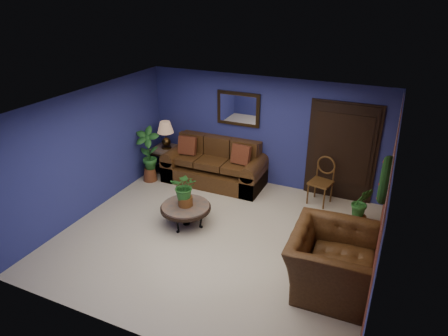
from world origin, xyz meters
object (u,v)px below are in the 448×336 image
at_px(end_table, 167,154).
at_px(side_chair, 323,177).
at_px(armchair, 331,261).
at_px(table_lamp, 166,132).
at_px(sofa, 216,168).
at_px(coffee_table, 186,208).

bearing_deg(end_table, side_chair, 1.11).
relative_size(end_table, armchair, 0.50).
relative_size(end_table, side_chair, 0.69).
bearing_deg(table_lamp, armchair, -29.64).
relative_size(sofa, table_lamp, 3.58).
height_order(coffee_table, end_table, end_table).
xyz_separation_m(sofa, side_chair, (2.48, 0.04, 0.23)).
distance_m(side_chair, armchair, 2.69).
bearing_deg(table_lamp, side_chair, 1.11).
relative_size(sofa, side_chair, 2.29).
xyz_separation_m(coffee_table, side_chair, (2.20, 1.97, 0.22)).
distance_m(coffee_table, table_lamp, 2.57).
height_order(sofa, table_lamp, table_lamp).
relative_size(sofa, coffee_table, 2.40).
height_order(side_chair, armchair, side_chair).
distance_m(coffee_table, end_table, 2.47).
xyz_separation_m(sofa, coffee_table, (0.28, -1.93, 0.02)).
xyz_separation_m(table_lamp, side_chair, (3.78, 0.07, -0.49)).
relative_size(sofa, end_table, 3.31).
xyz_separation_m(end_table, table_lamp, (0.00, 0.00, 0.57)).
distance_m(sofa, side_chair, 2.49).
xyz_separation_m(coffee_table, end_table, (-1.58, 1.90, 0.13)).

